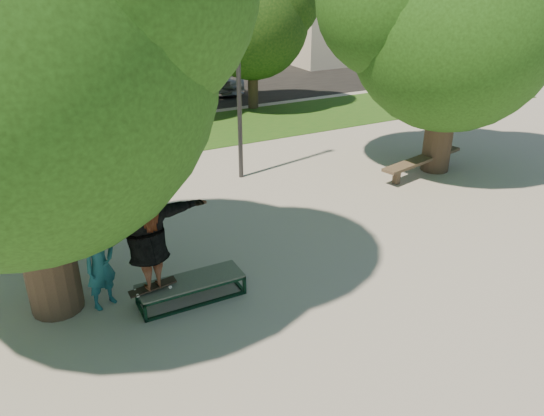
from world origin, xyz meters
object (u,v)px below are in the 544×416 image
bystander (100,265)px  bench (423,160)px  tree_right (450,14)px  grind_box (191,289)px  car_grey (64,88)px  car_silver_a (9,97)px  car_silver_b (212,72)px  lamppost (238,57)px

bystander → bench: bystander is taller
tree_right → grind_box: bearing=-160.3°
car_grey → tree_right: bearing=-56.0°
tree_right → car_silver_a: tree_right is taller
grind_box → car_silver_b: size_ratio=0.36×
bench → car_grey: car_grey is taller
tree_right → car_silver_b: 13.19m
lamppost → tree_right: bearing=-21.3°
lamppost → car_silver_a: lamppost is taller
car_silver_b → lamppost: bearing=-97.7°
lamppost → bench: lamppost is taller
tree_right → car_grey: (-7.89, 12.59, -3.44)m
bench → car_silver_b: size_ratio=0.61×
bench → car_silver_a: 15.22m
tree_right → lamppost: tree_right is taller
bystander → car_grey: bystander is taller
lamppost → bystander: (-4.48, -4.28, -2.38)m
lamppost → car_silver_b: 11.56m
car_silver_b → car_silver_a: bearing=-163.4°
car_grey → car_silver_b: car_silver_b is taller
car_grey → car_silver_a: bearing=-155.3°
lamppost → car_silver_b: lamppost is taller
grind_box → bystander: size_ratio=1.17×
bystander → car_silver_a: size_ratio=0.38×
car_silver_b → bystander: bearing=-107.6°
car_silver_a → car_silver_b: 8.58m
grind_box → lamppost: bearing=56.9°
tree_right → grind_box: tree_right is taller
tree_right → car_grey: bearing=122.1°
grind_box → car_silver_b: bearing=66.9°
car_silver_b → car_grey: bearing=-169.0°
tree_right → lamppost: 5.36m
lamppost → car_silver_b: bearing=72.0°
tree_right → car_silver_a: size_ratio=1.62×
lamppost → car_grey: 11.36m
bench → car_silver_a: (-9.50, 11.88, 0.30)m
tree_right → grind_box: (-8.05, -2.88, -3.90)m
bystander → car_silver_a: 14.10m
grind_box → bench: (7.60, 2.73, 0.20)m
tree_right → car_silver_a: 15.76m
grind_box → bench: size_ratio=0.59×
car_grey → grind_box: bearing=-88.6°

